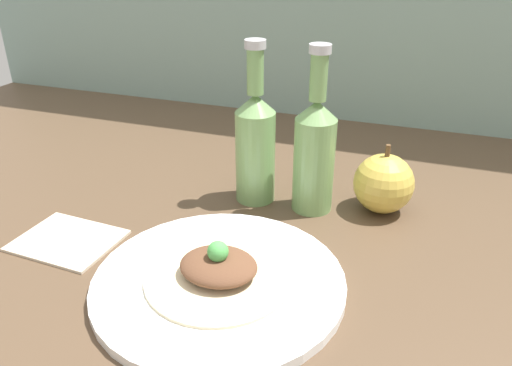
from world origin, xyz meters
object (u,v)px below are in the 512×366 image
object	(u,v)px
cider_bottle_right	(314,151)
plated_food	(220,270)
cider_bottle_left	(255,143)
apple	(384,183)
plate	(221,281)

from	to	relation	value
cider_bottle_right	plated_food	bearing A→B (deg)	-103.92
plated_food	cider_bottle_right	world-z (taller)	cider_bottle_right
cider_bottle_left	apple	world-z (taller)	cider_bottle_left
plate	cider_bottle_right	distance (cm)	24.34
cider_bottle_right	apple	xyz separation A→B (cm)	(10.00, 2.78, -4.89)
plated_food	plate	bearing A→B (deg)	-76.81
cider_bottle_left	cider_bottle_right	xyz separation A→B (cm)	(9.05, 0.00, 0.00)
plated_food	cider_bottle_right	distance (cm)	23.81
cider_bottle_right	cider_bottle_left	bearing A→B (deg)	180.00
cider_bottle_left	plate	bearing A→B (deg)	-80.86
plate	plated_food	xyz separation A→B (cm)	(-0.00, 0.00, 1.67)
plate	apple	world-z (taller)	apple
apple	plated_food	bearing A→B (deg)	-121.86
plate	cider_bottle_right	xyz separation A→B (cm)	(5.49, 22.14, 8.52)
plated_food	cider_bottle_left	distance (cm)	23.44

